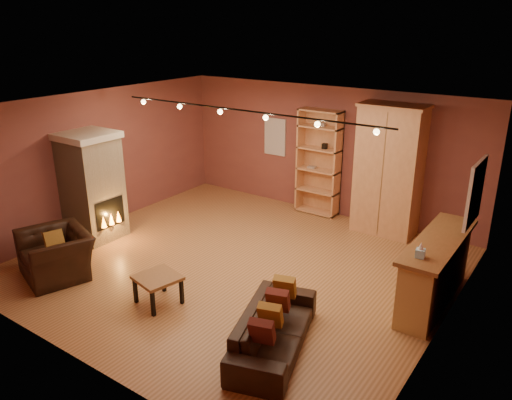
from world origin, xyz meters
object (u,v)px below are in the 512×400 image
Objects in this scene: bookcase at (320,161)px; bar_counter at (435,271)px; loveseat at (274,322)px; coffee_table at (158,280)px; fireplace at (92,186)px; armoire at (389,170)px; armchair at (55,247)px.

bar_counter is at bearing -36.25° from bookcase.
loveseat is 2.05m from coffee_table.
bookcase is 5.16m from loveseat.
armoire reaches higher than fireplace.
armchair is at bearing -153.23° from bar_counter.
coffee_table is (-0.17, -4.81, -0.79)m from bookcase.
armoire is at bearing 70.63° from armchair.
bookcase is 3.21× the size of coffee_table.
fireplace is 1.70m from armchair.
coffee_table is at bearing 27.93° from armchair.
armchair is at bearing -170.58° from coffee_table.
bookcase is 4.88m from coffee_table.
fireplace is 5.01m from loveseat.
armchair is at bearing -113.30° from bookcase.
armchair is 2.08m from coffee_table.
coffee_table is (-2.05, -0.08, -0.00)m from loveseat.
loveseat is at bearing -68.34° from bookcase.
armchair is 1.89× the size of coffee_table.
fireplace reaches higher than armchair.
bookcase reaches higher than bar_counter.
loveseat is at bearing -120.43° from bar_counter.
armchair is at bearing -61.80° from fireplace.
loveseat is 4.12m from armchair.
armoire is (4.61, 3.52, 0.25)m from fireplace.
coffee_table is (2.81, -1.08, -0.67)m from fireplace.
fireplace is 0.81× the size of armoire.
bookcase is at bearing 143.75° from bar_counter.
bar_counter is at bearing 45.28° from armchair.
armoire is at bearing -7.37° from bookcase.
armchair reaches higher than coffee_table.
coffee_table is (2.05, 0.34, -0.13)m from armchair.
bookcase is 1.70× the size of armchair.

